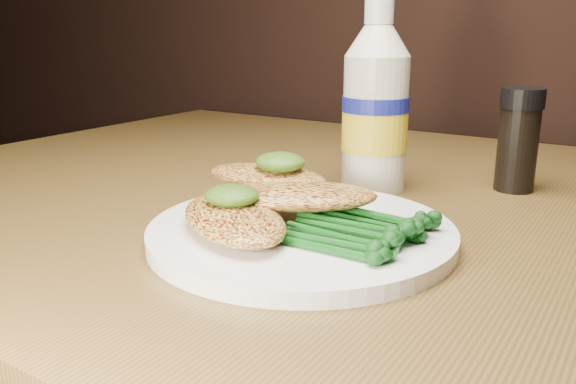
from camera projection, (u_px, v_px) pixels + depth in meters
The scene contains 9 objects.
plate at pixel (301, 233), 0.49m from camera, with size 0.26×0.26×0.01m, color white.
chicken_front at pixel (234, 219), 0.47m from camera, with size 0.14×0.07×0.02m, color gold.
chicken_mid at pixel (296, 196), 0.51m from camera, with size 0.14×0.07×0.02m, color gold.
chicken_back at pixel (266, 176), 0.55m from camera, with size 0.12×0.06×0.02m, color gold.
pesto_front at pixel (232, 196), 0.48m from camera, with size 0.04×0.04×0.02m, color black.
pesto_back at pixel (280, 162), 0.54m from camera, with size 0.05×0.04×0.02m, color black.
broccolini_bundle at pixel (353, 224), 0.46m from camera, with size 0.13×0.10×0.02m, color #104A13, non-canonical shape.
mayo_bottle at pixel (376, 98), 0.62m from camera, with size 0.07×0.07×0.20m, color beige, non-canonical shape.
pepper_grinder at pixel (518, 140), 0.63m from camera, with size 0.05×0.05×0.11m, color black, non-canonical shape.
Camera 1 is at (0.23, 0.50, 0.92)m, focal length 36.94 mm.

